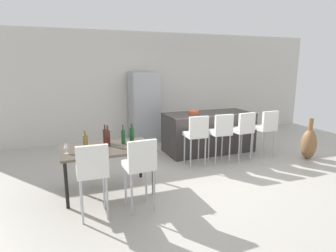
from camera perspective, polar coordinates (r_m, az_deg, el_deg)
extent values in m
plane|color=#ADA89E|center=(6.02, 7.12, -7.67)|extent=(10.00, 10.00, 0.00)
cube|color=beige|center=(8.21, -1.78, 8.07)|extent=(10.00, 0.12, 2.90)
cube|color=#383330|center=(6.86, 8.07, -1.23)|extent=(2.06, 0.93, 0.92)
cube|color=white|center=(5.80, 5.42, -1.70)|extent=(0.42, 0.42, 0.08)
cube|color=white|center=(5.60, 6.18, 0.09)|extent=(0.40, 0.08, 0.36)
cylinder|color=#B2B2B7|center=(5.97, 3.31, -4.70)|extent=(0.03, 0.03, 0.61)
cylinder|color=#B2B2B7|center=(6.09, 6.11, -4.40)|extent=(0.03, 0.03, 0.61)
cylinder|color=#B2B2B7|center=(5.69, 4.54, -5.58)|extent=(0.03, 0.03, 0.61)
cylinder|color=#B2B2B7|center=(5.82, 7.44, -5.23)|extent=(0.03, 0.03, 0.61)
cube|color=white|center=(6.07, 10.25, -1.22)|extent=(0.42, 0.42, 0.08)
cube|color=white|center=(5.88, 11.12, 0.51)|extent=(0.40, 0.08, 0.36)
cylinder|color=#B2B2B7|center=(6.22, 8.13, -4.11)|extent=(0.03, 0.03, 0.61)
cylinder|color=#B2B2B7|center=(6.37, 10.71, -3.82)|extent=(0.03, 0.03, 0.61)
cylinder|color=#B2B2B7|center=(5.95, 9.51, -4.91)|extent=(0.03, 0.03, 0.61)
cylinder|color=#B2B2B7|center=(6.10, 12.17, -4.58)|extent=(0.03, 0.03, 0.61)
cube|color=white|center=(6.36, 14.38, -0.80)|extent=(0.43, 0.43, 0.08)
cube|color=white|center=(6.19, 15.47, 0.87)|extent=(0.40, 0.09, 0.36)
cylinder|color=#B2B2B7|center=(6.47, 12.22, -3.63)|extent=(0.03, 0.03, 0.61)
cylinder|color=#B2B2B7|center=(6.66, 14.43, -3.28)|extent=(0.03, 0.03, 0.61)
cylinder|color=#B2B2B7|center=(6.23, 13.99, -4.33)|extent=(0.03, 0.03, 0.61)
cylinder|color=#B2B2B7|center=(6.43, 16.23, -3.95)|extent=(0.03, 0.03, 0.61)
cube|color=white|center=(6.73, 18.62, -0.36)|extent=(0.41, 0.41, 0.08)
cube|color=white|center=(6.56, 19.72, 1.22)|extent=(0.40, 0.07, 0.36)
cylinder|color=#B2B2B7|center=(6.82, 16.53, -3.04)|extent=(0.03, 0.03, 0.61)
cylinder|color=#B2B2B7|center=(7.02, 18.57, -2.74)|extent=(0.03, 0.03, 0.61)
cylinder|color=#B2B2B7|center=(6.59, 18.28, -3.69)|extent=(0.03, 0.03, 0.61)
cylinder|color=#B2B2B7|center=(6.80, 20.33, -3.35)|extent=(0.03, 0.03, 0.61)
cube|color=#4C4238|center=(4.67, -12.08, -4.44)|extent=(1.42, 0.87, 0.04)
cylinder|color=black|center=(5.10, -19.88, -7.88)|extent=(0.05, 0.05, 0.70)
cylinder|color=black|center=(5.27, -5.53, -6.54)|extent=(0.05, 0.05, 0.70)
cylinder|color=black|center=(4.39, -19.59, -11.12)|extent=(0.05, 0.05, 0.70)
cylinder|color=black|center=(4.59, -2.94, -9.39)|extent=(0.05, 0.05, 0.70)
cube|color=white|center=(3.96, -14.89, -8.69)|extent=(0.41, 0.41, 0.08)
cube|color=white|center=(3.73, -14.83, -6.43)|extent=(0.40, 0.07, 0.36)
cylinder|color=#B2B2B7|center=(4.23, -17.04, -12.50)|extent=(0.03, 0.03, 0.61)
cylinder|color=#B2B2B7|center=(4.25, -12.64, -12.12)|extent=(0.03, 0.03, 0.61)
cylinder|color=#B2B2B7|center=(3.94, -16.78, -14.38)|extent=(0.03, 0.03, 0.61)
cylinder|color=#B2B2B7|center=(3.97, -12.03, -13.96)|extent=(0.03, 0.03, 0.61)
cube|color=white|center=(4.07, -5.84, -7.78)|extent=(0.42, 0.42, 0.08)
cube|color=white|center=(3.85, -5.13, -5.49)|extent=(0.40, 0.08, 0.36)
cylinder|color=#B2B2B7|center=(4.30, -8.49, -11.68)|extent=(0.03, 0.03, 0.61)
cylinder|color=#B2B2B7|center=(4.38, -4.38, -11.09)|extent=(0.03, 0.03, 0.61)
cylinder|color=#B2B2B7|center=(4.02, -7.24, -13.41)|extent=(0.03, 0.03, 0.61)
cylinder|color=#B2B2B7|center=(4.11, -2.85, -12.72)|extent=(0.03, 0.03, 0.61)
cylinder|color=#194723|center=(4.80, -8.92, -2.18)|extent=(0.07, 0.07, 0.23)
cylinder|color=#194723|center=(4.76, -8.98, -0.29)|extent=(0.02, 0.02, 0.09)
cylinder|color=#471E19|center=(4.92, -12.45, -1.97)|extent=(0.07, 0.07, 0.23)
cylinder|color=#471E19|center=(4.89, -12.53, -0.19)|extent=(0.02, 0.02, 0.08)
cylinder|color=#194723|center=(4.88, -7.26, -1.76)|extent=(0.08, 0.08, 0.25)
cylinder|color=#194723|center=(4.85, -7.31, 0.06)|extent=(0.03, 0.03, 0.06)
cylinder|color=#471E19|center=(4.73, -11.90, -2.41)|extent=(0.08, 0.08, 0.25)
cylinder|color=#471E19|center=(4.69, -12.00, -0.39)|extent=(0.03, 0.03, 0.09)
cylinder|color=brown|center=(4.52, -16.15, -3.33)|extent=(0.07, 0.07, 0.25)
cylinder|color=brown|center=(4.48, -16.27, -1.31)|extent=(0.03, 0.03, 0.08)
cylinder|color=silver|center=(4.50, -4.83, -4.57)|extent=(0.06, 0.06, 0.00)
cylinder|color=silver|center=(4.49, -4.84, -4.05)|extent=(0.01, 0.01, 0.08)
cone|color=silver|center=(4.46, -4.86, -3.00)|extent=(0.07, 0.07, 0.09)
cylinder|color=silver|center=(4.52, -19.58, -5.16)|extent=(0.06, 0.06, 0.00)
cylinder|color=silver|center=(4.51, -19.62, -4.65)|extent=(0.01, 0.01, 0.08)
cone|color=silver|center=(4.49, -19.69, -3.61)|extent=(0.07, 0.07, 0.09)
cube|color=#939699|center=(7.67, -4.82, 3.76)|extent=(0.72, 0.68, 1.84)
cylinder|color=#C6512D|center=(6.63, 5.07, 2.75)|extent=(0.26, 0.26, 0.07)
ellipsoid|color=brown|center=(6.98, 26.24, -3.27)|extent=(0.33, 0.33, 0.66)
cylinder|color=brown|center=(6.89, 26.58, 0.30)|extent=(0.10, 0.10, 0.27)
cylinder|color=#38383D|center=(8.94, 12.14, -0.55)|extent=(0.24, 0.24, 0.22)
sphere|color=#2D6B33|center=(8.88, 12.23, 1.37)|extent=(0.43, 0.43, 0.43)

